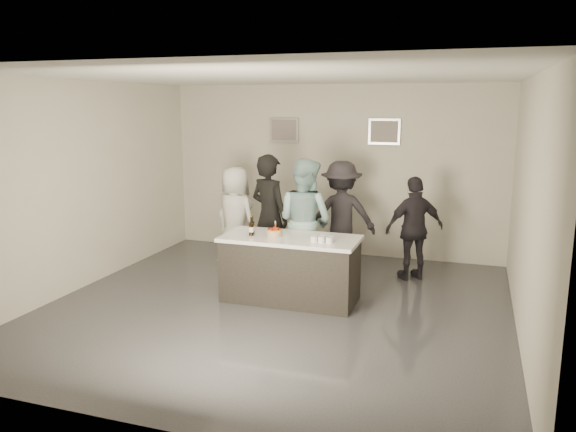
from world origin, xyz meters
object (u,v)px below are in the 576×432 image
(bar_counter, at_px, (290,269))
(person_guest_back, at_px, (341,216))
(beer_bottle_a, at_px, (252,225))
(person_guest_left, at_px, (235,218))
(cake, at_px, (274,233))
(person_main_black, at_px, (270,216))
(person_main_blue, at_px, (305,221))
(person_guest_right, at_px, (415,228))
(beer_bottle_b, at_px, (251,226))

(bar_counter, xyz_separation_m, person_guest_back, (0.30, 1.69, 0.44))
(beer_bottle_a, relative_size, person_guest_left, 0.16)
(bar_counter, bearing_deg, cake, -175.16)
(bar_counter, distance_m, person_guest_back, 1.77)
(cake, relative_size, person_main_black, 0.11)
(cake, relative_size, person_main_blue, 0.11)
(person_guest_right, bearing_deg, bar_counter, 13.14)
(cake, bearing_deg, person_guest_left, 132.06)
(bar_counter, relative_size, beer_bottle_a, 7.15)
(cake, height_order, beer_bottle_b, beer_bottle_b)
(person_guest_left, bearing_deg, cake, 153.07)
(person_guest_right, bearing_deg, person_guest_left, -26.70)
(person_main_blue, height_order, person_guest_left, person_main_blue)
(bar_counter, distance_m, cake, 0.54)
(person_main_blue, distance_m, person_guest_back, 0.91)
(beer_bottle_b, distance_m, person_main_blue, 1.07)
(beer_bottle_a, bearing_deg, person_guest_back, 62.93)
(bar_counter, xyz_separation_m, person_guest_right, (1.50, 1.52, 0.35))
(beer_bottle_b, bearing_deg, person_guest_left, 121.75)
(beer_bottle_b, relative_size, person_guest_back, 0.15)
(person_main_blue, distance_m, person_guest_left, 1.36)
(person_guest_right, bearing_deg, person_main_black, -17.28)
(person_main_black, bearing_deg, person_guest_right, -141.36)
(person_main_blue, bearing_deg, person_guest_right, -135.91)
(person_guest_left, distance_m, person_guest_back, 1.72)
(person_guest_left, xyz_separation_m, person_guest_right, (2.85, 0.29, -0.04))
(bar_counter, height_order, person_main_blue, person_main_blue)
(bar_counter, relative_size, person_main_blue, 0.99)
(bar_counter, xyz_separation_m, beer_bottle_a, (-0.56, 0.00, 0.58))
(person_main_black, bearing_deg, person_guest_left, 0.84)
(person_main_black, xyz_separation_m, person_guest_right, (2.15, 0.58, -0.16))
(cake, relative_size, beer_bottle_b, 0.80)
(person_main_blue, relative_size, person_guest_back, 1.06)
(person_main_black, xyz_separation_m, person_guest_back, (0.96, 0.75, -0.07))
(cake, xyz_separation_m, beer_bottle_a, (-0.34, 0.02, 0.09))
(person_main_black, relative_size, person_guest_back, 1.08)
(bar_counter, relative_size, cake, 9.00)
(cake, relative_size, person_guest_right, 0.13)
(beer_bottle_b, bearing_deg, cake, 14.76)
(beer_bottle_a, xyz_separation_m, person_main_blue, (0.50, 0.85, -0.09))
(person_guest_left, bearing_deg, beer_bottle_a, 143.80)
(bar_counter, bearing_deg, person_main_black, 124.67)
(cake, bearing_deg, bar_counter, 4.84)
(person_main_black, relative_size, person_guest_right, 1.20)
(bar_counter, height_order, cake, cake)
(person_main_blue, xyz_separation_m, person_guest_back, (0.36, 0.84, -0.05))
(bar_counter, height_order, beer_bottle_a, beer_bottle_a)
(bar_counter, relative_size, person_guest_left, 1.11)
(person_main_black, relative_size, person_main_blue, 1.02)
(person_main_black, bearing_deg, beer_bottle_b, 120.17)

